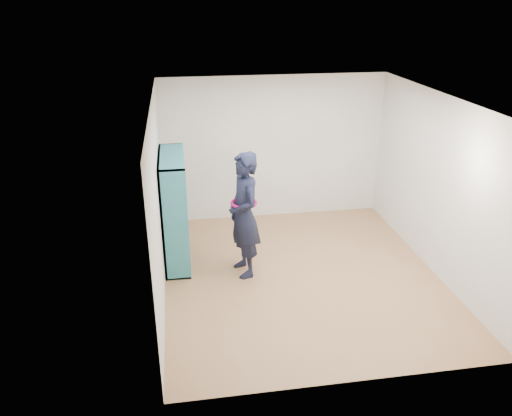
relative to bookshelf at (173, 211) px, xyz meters
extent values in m
plane|color=#9C7147|center=(1.83, -0.79, -0.84)|extent=(4.50, 4.50, 0.00)
plane|color=white|center=(1.83, -0.79, 1.76)|extent=(4.50, 4.50, 0.00)
cube|color=silver|center=(-0.17, -0.79, 0.46)|extent=(0.02, 4.50, 2.60)
cube|color=silver|center=(3.83, -0.79, 0.46)|extent=(0.02, 4.50, 2.60)
cube|color=silver|center=(1.83, 1.46, 0.46)|extent=(4.00, 0.02, 2.60)
cube|color=silver|center=(1.83, -3.04, 0.46)|extent=(4.00, 0.02, 2.60)
cube|color=teal|center=(0.03, -0.62, 0.02)|extent=(0.37, 0.03, 1.71)
cube|color=teal|center=(0.03, 0.64, 0.02)|extent=(0.37, 0.03, 1.71)
cube|color=teal|center=(0.03, 0.01, -0.82)|extent=(0.37, 1.28, 0.03)
cube|color=teal|center=(0.03, 0.01, 0.86)|extent=(0.37, 1.28, 0.03)
cube|color=teal|center=(-0.14, 0.01, 0.02)|extent=(0.03, 1.28, 1.71)
cube|color=teal|center=(0.03, -0.20, 0.02)|extent=(0.35, 0.03, 1.65)
cube|color=teal|center=(0.03, 0.21, 0.02)|extent=(0.35, 0.03, 1.65)
cube|color=teal|center=(0.03, 0.01, -0.40)|extent=(0.35, 1.23, 0.03)
cube|color=teal|center=(0.03, 0.01, 0.02)|extent=(0.35, 1.23, 0.03)
cube|color=teal|center=(0.03, 0.01, 0.43)|extent=(0.35, 1.23, 0.03)
cube|color=beige|center=(0.05, -0.41, -0.77)|extent=(0.23, 0.15, 0.06)
cube|color=black|center=(0.06, -0.46, -0.24)|extent=(0.19, 0.17, 0.29)
cube|color=maroon|center=(0.06, -0.46, 0.15)|extent=(0.19, 0.17, 0.25)
cube|color=silver|center=(0.05, -0.41, 0.49)|extent=(0.23, 0.15, 0.09)
cube|color=navy|center=(0.06, -0.06, -0.64)|extent=(0.19, 0.17, 0.31)
cube|color=brown|center=(0.06, -0.06, -0.25)|extent=(0.19, 0.17, 0.27)
cube|color=#BFB28C|center=(0.05, 0.00, 0.06)|extent=(0.23, 0.15, 0.06)
cube|color=#26594C|center=(0.06, -0.06, 0.57)|extent=(0.19, 0.17, 0.26)
cube|color=beige|center=(0.06, 0.35, -0.69)|extent=(0.19, 0.17, 0.22)
cube|color=black|center=(0.05, 0.41, -0.35)|extent=(0.23, 0.15, 0.06)
cube|color=maroon|center=(0.06, 0.35, 0.19)|extent=(0.19, 0.17, 0.31)
cube|color=silver|center=(0.06, 0.35, 0.59)|extent=(0.19, 0.17, 0.29)
imported|color=black|center=(1.01, -0.56, 0.10)|extent=(0.59, 0.76, 1.88)
torus|color=#A00C55|center=(1.01, -0.56, 0.29)|extent=(0.46, 0.46, 0.04)
cube|color=silver|center=(0.85, -0.51, 0.23)|extent=(0.03, 0.08, 0.12)
cube|color=black|center=(0.85, -0.51, 0.23)|extent=(0.03, 0.08, 0.12)
camera|label=1|loc=(0.15, -7.03, 3.04)|focal=35.00mm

